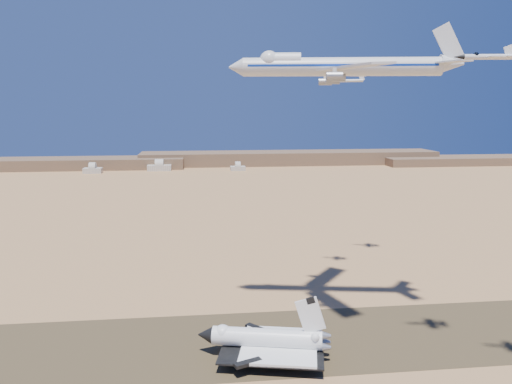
{
  "coord_description": "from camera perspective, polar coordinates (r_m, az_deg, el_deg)",
  "views": [
    {
      "loc": [
        -10.65,
        -160.31,
        80.16
      ],
      "look_at": [
        9.02,
        8.0,
        51.37
      ],
      "focal_mm": 35.0,
      "sensor_mm": 36.0,
      "label": 1
    }
  ],
  "objects": [
    {
      "name": "chase_jet_a",
      "position": [
        155.65,
        24.85,
        13.86
      ],
      "size": [
        16.41,
        9.14,
        4.11
      ],
      "rotation": [
        0.0,
        0.0,
        -0.15
      ],
      "color": "silver"
    },
    {
      "name": "hangars",
      "position": [
        645.38,
        -11.38,
        2.75
      ],
      "size": [
        200.5,
        29.5,
        30.0
      ],
      "color": "beige",
      "rests_on": "ground"
    },
    {
      "name": "ground",
      "position": [
        179.55,
        -2.68,
        -16.88
      ],
      "size": [
        1200.0,
        1200.0,
        0.0
      ],
      "primitive_type": "plane",
      "color": "tan",
      "rests_on": "ground"
    },
    {
      "name": "shuttle",
      "position": [
        168.45,
        1.1,
        -16.58
      ],
      "size": [
        43.39,
        32.83,
        21.34
      ],
      "rotation": [
        0.0,
        0.0,
        -0.23
      ],
      "color": "white",
      "rests_on": "runway"
    },
    {
      "name": "ridgeline",
      "position": [
        695.59,
        -0.36,
        3.66
      ],
      "size": [
        960.0,
        90.0,
        18.0
      ],
      "color": "brown",
      "rests_on": "ground"
    },
    {
      "name": "carrier_747",
      "position": [
        180.91,
        8.94,
        13.97
      ],
      "size": [
        81.63,
        62.11,
        20.26
      ],
      "rotation": [
        0.0,
        0.0,
        -0.17
      ],
      "color": "silver"
    },
    {
      "name": "crew_c",
      "position": [
        166.81,
        5.16,
        -18.78
      ],
      "size": [
        1.04,
        0.75,
        1.59
      ],
      "primitive_type": "imported",
      "rotation": [
        0.0,
        0.0,
        2.82
      ],
      "color": "orange",
      "rests_on": "runway"
    },
    {
      "name": "runway",
      "position": [
        179.54,
        -2.68,
        -16.88
      ],
      "size": [
        600.0,
        50.0,
        0.06
      ],
      "primitive_type": "cube",
      "color": "brown",
      "rests_on": "ground"
    },
    {
      "name": "chase_jet_d",
      "position": [
        257.45,
        14.83,
        13.04
      ],
      "size": [
        15.6,
        9.1,
        3.98
      ],
      "rotation": [
        0.0,
        0.0,
        -0.3
      ],
      "color": "silver"
    },
    {
      "name": "chase_jet_c",
      "position": [
        229.21,
        10.7,
        12.4
      ],
      "size": [
        13.4,
        7.87,
        3.43
      ],
      "rotation": [
        0.0,
        0.0,
        -0.33
      ],
      "color": "silver"
    },
    {
      "name": "crew_a",
      "position": [
        163.74,
        4.15,
        -19.32
      ],
      "size": [
        0.58,
        0.74,
        1.76
      ],
      "primitive_type": "imported",
      "rotation": [
        0.0,
        0.0,
        1.85
      ],
      "color": "orange",
      "rests_on": "runway"
    },
    {
      "name": "crew_b",
      "position": [
        165.28,
        3.85,
        -19.05
      ],
      "size": [
        0.45,
        0.78,
        1.59
      ],
      "primitive_type": "imported",
      "rotation": [
        0.0,
        0.0,
        1.58
      ],
      "color": "orange",
      "rests_on": "runway"
    }
  ]
}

